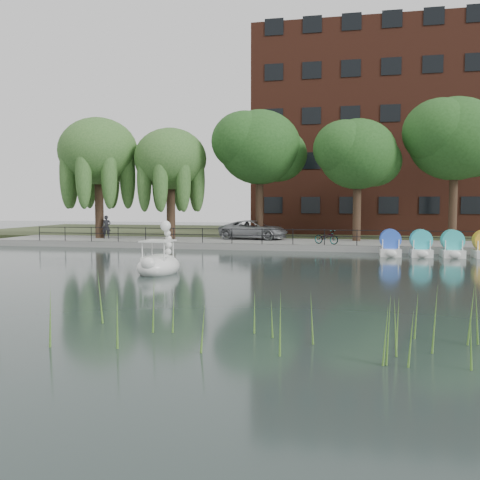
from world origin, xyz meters
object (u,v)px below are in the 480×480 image
(minivan, at_px, (254,228))
(bicycle, at_px, (326,236))
(pedestrian, at_px, (106,225))
(swan_boat, at_px, (159,262))

(minivan, xyz_separation_m, bicycle, (5.42, -3.53, -0.30))
(bicycle, bearing_deg, pedestrian, 110.42)
(pedestrian, distance_m, swan_boat, 17.83)
(minivan, height_order, swan_boat, swan_boat)
(bicycle, height_order, pedestrian, pedestrian)
(swan_boat, bearing_deg, pedestrian, 124.24)
(pedestrian, xyz_separation_m, swan_boat, (9.72, -14.92, -0.89))
(minivan, relative_size, swan_boat, 2.04)
(bicycle, height_order, swan_boat, swan_boat)
(minivan, distance_m, bicycle, 6.47)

